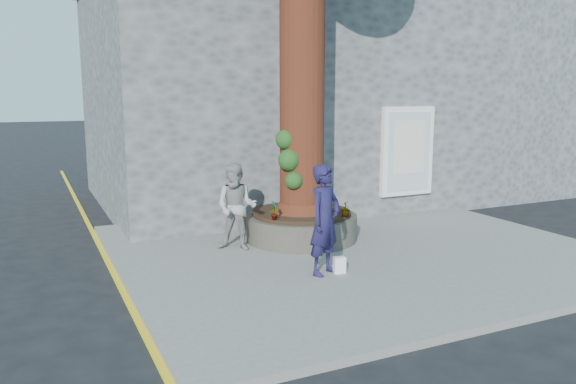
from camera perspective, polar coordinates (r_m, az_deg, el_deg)
name	(u,v)px	position (r m, az deg, el deg)	size (l,w,h in m)	color
ground	(311,278)	(9.75, 2.40, -8.71)	(120.00, 120.00, 0.00)	black
pavement	(355,250)	(11.28, 6.85, -5.84)	(9.00, 8.00, 0.12)	slate
yellow_line	(119,285)	(9.78, -16.75, -9.07)	(0.10, 30.00, 0.01)	yellow
stone_shop	(275,92)	(16.81, -1.33, 10.13)	(10.30, 8.30, 6.30)	#4A4D4F
neighbour_shop	(481,97)	(21.33, 19.00, 9.16)	(6.00, 8.00, 6.00)	#4A4D4F
planter	(301,225)	(11.70, 1.37, -3.40)	(2.30, 2.30, 0.60)	black
man	(325,220)	(9.35, 3.78, -2.86)	(0.68, 0.44, 1.85)	#18153B
woman	(236,207)	(10.85, -5.26, -1.53)	(0.82, 0.64, 1.69)	#999792
shopping_bag	(339,265)	(9.61, 5.25, -7.40)	(0.20, 0.12, 0.28)	white
plant_a	(274,210)	(10.77, -1.41, -1.83)	(0.21, 0.14, 0.40)	gray
plant_b	(322,194)	(12.55, 3.52, -0.25)	(0.19, 0.18, 0.34)	gray
plant_c	(346,209)	(11.13, 5.88, -1.70)	(0.18, 0.18, 0.31)	gray
plant_d	(318,194)	(12.73, 3.10, -0.17)	(0.29, 0.25, 0.32)	gray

